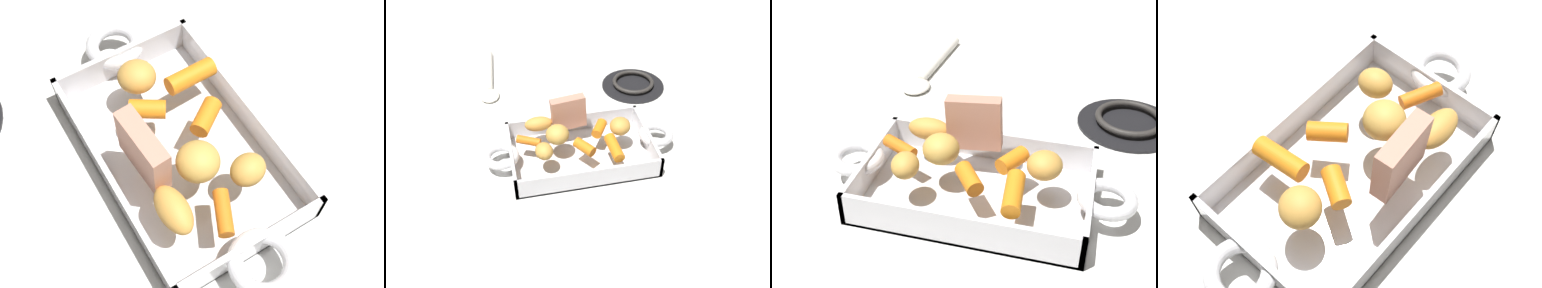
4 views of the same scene
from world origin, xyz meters
TOP-DOWN VIEW (x-y plane):
  - ground_plane at (0.00, 0.00)m, footprint 2.37×2.37m
  - roasting_dish at (0.00, 0.00)m, footprint 0.42×0.19m
  - roast_slice_outer at (-0.02, 0.05)m, footprint 0.08×0.03m
  - baby_carrot_southeast at (0.06, -0.05)m, footprint 0.03×0.07m
  - baby_carrot_northwest at (0.04, 0.02)m, footprint 0.04×0.05m
  - baby_carrot_long at (-0.00, -0.04)m, footprint 0.05×0.05m
  - baby_carrot_center_left at (-0.11, 0.01)m, footprint 0.05×0.04m
  - potato_golden_large at (-0.05, 0.01)m, footprint 0.07×0.07m
  - potato_corner at (-0.08, -0.04)m, footprint 0.04×0.05m
  - potato_whole at (-0.08, 0.06)m, footprint 0.06×0.03m
  - potato_near_roast at (0.09, 0.01)m, footprint 0.06×0.06m

SIDE VIEW (x-z plane):
  - ground_plane at x=0.00m, z-range 0.00..0.00m
  - roasting_dish at x=0.00m, z-range -0.01..0.04m
  - baby_carrot_center_left at x=-0.11m, z-range 0.05..0.07m
  - baby_carrot_long at x=0.00m, z-range 0.05..0.07m
  - baby_carrot_northwest at x=0.04m, z-range 0.05..0.07m
  - baby_carrot_southeast at x=0.06m, z-range 0.04..0.07m
  - potato_whole at x=-0.08m, z-range 0.05..0.08m
  - potato_corner at x=-0.08m, z-range 0.05..0.08m
  - potato_near_roast at x=0.09m, z-range 0.05..0.08m
  - potato_golden_large at x=-0.05m, z-range 0.05..0.09m
  - roast_slice_outer at x=-0.02m, z-range 0.05..0.12m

